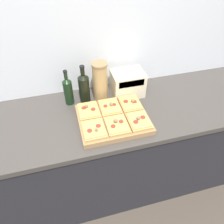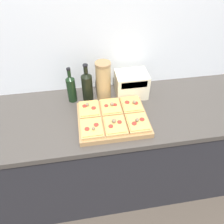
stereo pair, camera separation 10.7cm
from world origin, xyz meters
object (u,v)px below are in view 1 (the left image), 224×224
(wine_bottle, at_px, (84,87))
(toaster_oven, at_px, (128,83))
(cutting_board, at_px, (113,119))
(olive_oil_bottle, at_px, (68,90))
(grain_jar_tall, at_px, (100,81))

(wine_bottle, height_order, toaster_oven, wine_bottle)
(cutting_board, bearing_deg, toaster_oven, 55.42)
(cutting_board, relative_size, toaster_oven, 1.78)
(olive_oil_bottle, height_order, wine_bottle, wine_bottle)
(wine_bottle, bearing_deg, grain_jar_tall, 0.00)
(grain_jar_tall, distance_m, toaster_oven, 0.22)
(olive_oil_bottle, relative_size, toaster_oven, 1.06)
(wine_bottle, relative_size, toaster_oven, 1.13)
(wine_bottle, distance_m, toaster_oven, 0.33)
(grain_jar_tall, bearing_deg, olive_oil_bottle, 180.00)
(wine_bottle, xyz_separation_m, toaster_oven, (0.33, -0.00, -0.03))
(olive_oil_bottle, xyz_separation_m, grain_jar_tall, (0.23, 0.00, 0.04))
(grain_jar_tall, height_order, toaster_oven, grain_jar_tall)
(wine_bottle, height_order, grain_jar_tall, grain_jar_tall)
(toaster_oven, bearing_deg, wine_bottle, 179.85)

